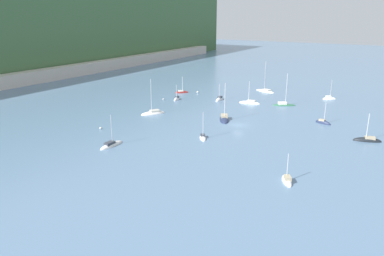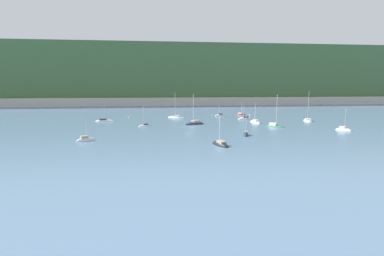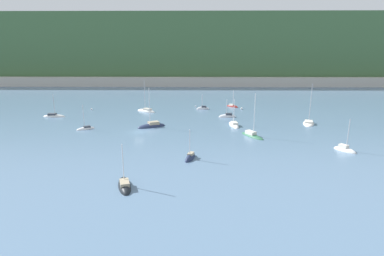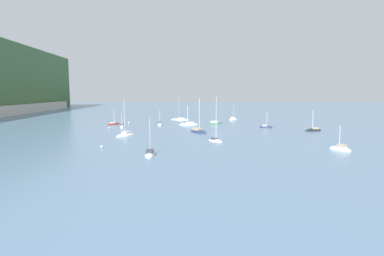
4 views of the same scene
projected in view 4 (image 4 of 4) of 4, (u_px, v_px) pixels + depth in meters
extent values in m
plane|color=slate|center=(217.00, 134.00, 89.76)|extent=(600.00, 600.00, 0.00)
ellipsoid|color=#2D6647|center=(215.00, 124.00, 117.91)|extent=(5.57, 7.58, 1.16)
cube|color=silver|center=(214.00, 122.00, 117.48)|extent=(2.60, 3.07, 0.88)
cylinder|color=silver|center=(216.00, 110.00, 117.49)|extent=(0.14, 0.14, 10.09)
ellipsoid|color=white|center=(233.00, 120.00, 135.61)|extent=(4.03, 4.89, 1.67)
cube|color=silver|center=(233.00, 118.00, 135.28)|extent=(1.92, 2.08, 0.81)
cylinder|color=#B2B2B7|center=(234.00, 112.00, 135.33)|extent=(0.14, 0.14, 6.33)
ellipsoid|color=white|center=(188.00, 125.00, 114.10)|extent=(3.02, 7.34, 1.70)
cube|color=silver|center=(190.00, 123.00, 114.11)|extent=(1.79, 2.74, 0.67)
cylinder|color=silver|center=(188.00, 115.00, 113.57)|extent=(0.14, 0.14, 6.82)
ellipsoid|color=silver|center=(160.00, 125.00, 112.63)|extent=(5.52, 2.13, 1.92)
cube|color=#333842|center=(160.00, 123.00, 112.95)|extent=(2.04, 1.31, 0.71)
cylinder|color=silver|center=(160.00, 117.00, 112.01)|extent=(0.14, 0.14, 5.06)
ellipsoid|color=white|center=(126.00, 136.00, 85.53)|extent=(7.65, 6.22, 1.68)
cube|color=beige|center=(127.00, 132.00, 85.95)|extent=(3.23, 2.97, 0.68)
cylinder|color=silver|center=(124.00, 117.00, 84.57)|extent=(0.14, 0.14, 10.03)
ellipsoid|color=#232D4C|center=(199.00, 133.00, 91.85)|extent=(8.08, 6.02, 1.94)
cube|color=tan|center=(197.00, 129.00, 92.25)|extent=(3.33, 2.93, 0.89)
cylinder|color=silver|center=(199.00, 115.00, 90.87)|extent=(0.14, 0.14, 10.03)
ellipsoid|color=white|center=(150.00, 155.00, 58.94)|extent=(6.91, 2.01, 1.55)
cube|color=#333842|center=(150.00, 152.00, 58.31)|extent=(2.50, 1.37, 0.65)
cylinder|color=#B2B2B7|center=(150.00, 135.00, 58.84)|extent=(0.14, 0.14, 6.74)
ellipsoid|color=white|center=(215.00, 141.00, 75.16)|extent=(4.71, 3.94, 1.27)
cube|color=#333842|center=(214.00, 139.00, 75.39)|extent=(1.99, 1.83, 0.49)
cylinder|color=silver|center=(216.00, 128.00, 74.58)|extent=(0.14, 0.14, 6.20)
ellipsoid|color=white|center=(180.00, 120.00, 135.29)|extent=(5.77, 9.11, 1.25)
cube|color=silver|center=(181.00, 118.00, 135.01)|extent=(3.00, 3.63, 0.59)
cylinder|color=#B2B2B7|center=(179.00, 107.00, 134.73)|extent=(0.14, 0.14, 10.99)
ellipsoid|color=silver|center=(340.00, 150.00, 63.61)|extent=(4.81, 3.71, 1.81)
cube|color=tan|center=(342.00, 146.00, 63.20)|extent=(1.99, 1.76, 0.80)
cylinder|color=silver|center=(340.00, 137.00, 63.47)|extent=(0.14, 0.14, 4.77)
ellipsoid|color=#232D4C|center=(266.00, 128.00, 104.37)|extent=(2.69, 4.71, 1.88)
cube|color=tan|center=(265.00, 125.00, 104.36)|extent=(1.40, 1.84, 0.59)
cylinder|color=silver|center=(267.00, 119.00, 103.94)|extent=(0.14, 0.14, 5.33)
ellipsoid|color=black|center=(313.00, 131.00, 95.52)|extent=(3.74, 6.63, 1.87)
cube|color=tan|center=(314.00, 128.00, 95.61)|extent=(1.96, 2.58, 0.62)
cylinder|color=silver|center=(313.00, 120.00, 94.99)|extent=(0.14, 0.14, 6.14)
ellipsoid|color=maroon|center=(114.00, 125.00, 115.14)|extent=(4.66, 4.78, 1.48)
cube|color=silver|center=(113.00, 123.00, 114.76)|extent=(2.05, 2.08, 0.55)
cylinder|color=silver|center=(114.00, 116.00, 114.95)|extent=(0.14, 0.14, 5.62)
ellipsoid|color=silver|center=(122.00, 128.00, 104.49)|extent=(4.73, 2.26, 1.97)
cube|color=#333842|center=(122.00, 125.00, 104.73)|extent=(1.80, 1.24, 0.69)
cylinder|color=silver|center=(122.00, 120.00, 103.93)|extent=(0.14, 0.14, 4.73)
sphere|color=white|center=(129.00, 123.00, 118.03)|extent=(0.73, 0.73, 0.73)
sphere|color=white|center=(109.00, 128.00, 101.73)|extent=(0.53, 0.53, 0.53)
sphere|color=white|center=(102.00, 147.00, 66.06)|extent=(0.58, 0.58, 0.58)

